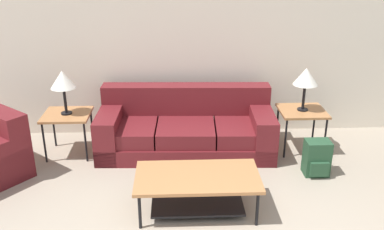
{
  "coord_description": "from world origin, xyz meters",
  "views": [
    {
      "loc": [
        -0.24,
        -2.09,
        2.61
      ],
      "look_at": [
        -0.05,
        2.38,
        0.8
      ],
      "focal_mm": 40.0,
      "sensor_mm": 36.0,
      "label": 1
    }
  ],
  "objects_px": {
    "table_lamp_right": "(306,77)",
    "backpack": "(317,158)",
    "couch": "(186,129)",
    "side_table_right": "(302,114)",
    "table_lamp_left": "(63,80)",
    "coffee_table": "(197,185)",
    "side_table_left": "(67,117)"
  },
  "relations": [
    {
      "from": "coffee_table",
      "to": "backpack",
      "type": "bearing_deg",
      "value": 25.37
    },
    {
      "from": "couch",
      "to": "table_lamp_right",
      "type": "distance_m",
      "value": 1.7
    },
    {
      "from": "couch",
      "to": "coffee_table",
      "type": "distance_m",
      "value": 1.44
    },
    {
      "from": "side_table_right",
      "to": "table_lamp_right",
      "type": "height_order",
      "value": "table_lamp_right"
    },
    {
      "from": "table_lamp_left",
      "to": "table_lamp_right",
      "type": "height_order",
      "value": "same"
    },
    {
      "from": "couch",
      "to": "table_lamp_left",
      "type": "height_order",
      "value": "table_lamp_left"
    },
    {
      "from": "table_lamp_right",
      "to": "backpack",
      "type": "xyz_separation_m",
      "value": [
        0.02,
        -0.68,
        -0.8
      ]
    },
    {
      "from": "side_table_right",
      "to": "backpack",
      "type": "height_order",
      "value": "side_table_right"
    },
    {
      "from": "side_table_left",
      "to": "backpack",
      "type": "distance_m",
      "value": 3.17
    },
    {
      "from": "table_lamp_left",
      "to": "backpack",
      "type": "height_order",
      "value": "table_lamp_left"
    },
    {
      "from": "side_table_left",
      "to": "side_table_right",
      "type": "distance_m",
      "value": 3.07
    },
    {
      "from": "couch",
      "to": "side_table_left",
      "type": "relative_size",
      "value": 3.88
    },
    {
      "from": "backpack",
      "to": "couch",
      "type": "bearing_deg",
      "value": 154.56
    },
    {
      "from": "coffee_table",
      "to": "table_lamp_right",
      "type": "bearing_deg",
      "value": 43.42
    },
    {
      "from": "couch",
      "to": "table_lamp_left",
      "type": "xyz_separation_m",
      "value": [
        -1.54,
        -0.06,
        0.72
      ]
    },
    {
      "from": "side_table_right",
      "to": "table_lamp_left",
      "type": "distance_m",
      "value": 3.11
    },
    {
      "from": "backpack",
      "to": "side_table_right",
      "type": "bearing_deg",
      "value": 91.41
    },
    {
      "from": "table_lamp_right",
      "to": "backpack",
      "type": "height_order",
      "value": "table_lamp_right"
    },
    {
      "from": "couch",
      "to": "side_table_right",
      "type": "distance_m",
      "value": 1.55
    },
    {
      "from": "table_lamp_right",
      "to": "backpack",
      "type": "bearing_deg",
      "value": -88.59
    },
    {
      "from": "coffee_table",
      "to": "backpack",
      "type": "height_order",
      "value": "backpack"
    },
    {
      "from": "table_lamp_left",
      "to": "table_lamp_right",
      "type": "bearing_deg",
      "value": 0.0
    },
    {
      "from": "table_lamp_left",
      "to": "backpack",
      "type": "relative_size",
      "value": 1.31
    },
    {
      "from": "couch",
      "to": "side_table_left",
      "type": "distance_m",
      "value": 1.55
    },
    {
      "from": "coffee_table",
      "to": "side_table_left",
      "type": "distance_m",
      "value": 2.13
    },
    {
      "from": "couch",
      "to": "backpack",
      "type": "height_order",
      "value": "couch"
    },
    {
      "from": "side_table_left",
      "to": "table_lamp_right",
      "type": "bearing_deg",
      "value": 0.0
    },
    {
      "from": "couch",
      "to": "backpack",
      "type": "distance_m",
      "value": 1.72
    },
    {
      "from": "coffee_table",
      "to": "table_lamp_right",
      "type": "xyz_separation_m",
      "value": [
        1.45,
        1.38,
        0.71
      ]
    },
    {
      "from": "couch",
      "to": "backpack",
      "type": "xyz_separation_m",
      "value": [
        1.55,
        -0.74,
        -0.08
      ]
    },
    {
      "from": "coffee_table",
      "to": "table_lamp_left",
      "type": "height_order",
      "value": "table_lamp_left"
    },
    {
      "from": "side_table_right",
      "to": "side_table_left",
      "type": "bearing_deg",
      "value": 180.0
    }
  ]
}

